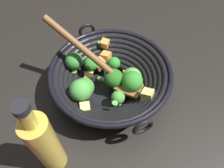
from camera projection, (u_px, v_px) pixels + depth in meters
ground_plane at (111, 90)px, 0.66m from camera, size 4.00×4.00×0.00m
wok at (110, 78)px, 0.61m from camera, size 0.34×0.36×0.21m
cooking_oil_bottle at (45, 144)px, 0.45m from camera, size 0.06×0.06×0.26m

